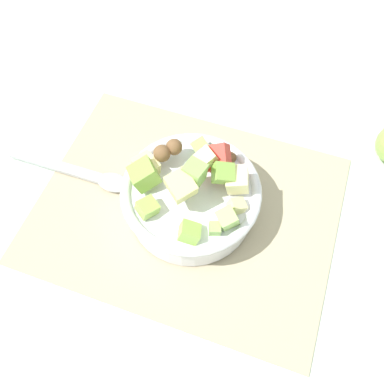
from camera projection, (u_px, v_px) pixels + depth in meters
name	position (u px, v px, depth m)	size (l,w,h in m)	color
ground_plane	(187.00, 209.00, 0.69)	(2.40, 2.40, 0.00)	silver
placemat	(187.00, 208.00, 0.68)	(0.48, 0.37, 0.01)	tan
salad_bowl	(192.00, 193.00, 0.65)	(0.21, 0.21, 0.13)	white
serving_spoon	(89.00, 174.00, 0.71)	(0.22, 0.04, 0.01)	#B7B7BC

